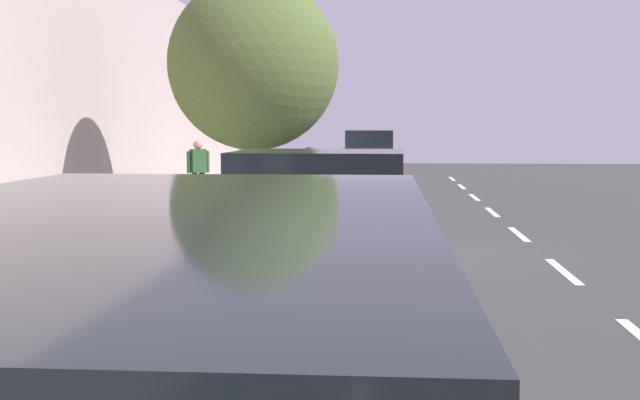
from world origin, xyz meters
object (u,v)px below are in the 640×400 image
at_px(bicycle_at_curb, 318,227).
at_px(cyclist_with_backpack, 308,185).
at_px(parked_pickup_tan_far, 327,241).
at_px(street_tree_near_cyclist, 253,65).
at_px(parked_suv_silver_nearest, 370,156).
at_px(pedestrian_on_phone, 198,168).
at_px(fire_hydrant, 290,199).
at_px(parked_sedan_white_second, 365,175).
at_px(parked_sedan_dark_blue_mid, 358,199).

bearing_deg(bicycle_at_curb, cyclist_with_backpack, -64.55).
distance_m(bicycle_at_curb, cyclist_with_backpack, 0.89).
height_order(parked_pickup_tan_far, street_tree_near_cyclist, street_tree_near_cyclist).
distance_m(bicycle_at_curb, street_tree_near_cyclist, 3.85).
height_order(parked_suv_silver_nearest, street_tree_near_cyclist, street_tree_near_cyclist).
distance_m(bicycle_at_curb, pedestrian_on_phone, 7.09).
relative_size(parked_suv_silver_nearest, fire_hydrant, 5.62).
bearing_deg(cyclist_with_backpack, fire_hydrant, -76.88).
distance_m(parked_suv_silver_nearest, parked_sedan_white_second, 6.43).
height_order(parked_sedan_dark_blue_mid, parked_pickup_tan_far, parked_pickup_tan_far).
xyz_separation_m(parked_sedan_dark_blue_mid, pedestrian_on_phone, (4.24, -4.60, 0.34)).
xyz_separation_m(bicycle_at_curb, pedestrian_on_phone, (3.57, -6.09, 0.71)).
distance_m(parked_pickup_tan_far, fire_hydrant, 8.82).
height_order(parked_sedan_dark_blue_mid, bicycle_at_curb, parked_sedan_dark_blue_mid).
relative_size(parked_suv_silver_nearest, pedestrian_on_phone, 2.85).
xyz_separation_m(parked_suv_silver_nearest, cyclist_with_backpack, (0.86, 15.28, 0.08)).
bearing_deg(bicycle_at_curb, fire_hydrant, -75.07).
bearing_deg(pedestrian_on_phone, bicycle_at_curb, 120.37).
height_order(parked_suv_silver_nearest, parked_sedan_white_second, parked_suv_silver_nearest).
xyz_separation_m(parked_sedan_dark_blue_mid, parked_pickup_tan_far, (0.13, 6.83, 0.15)).
xyz_separation_m(parked_suv_silver_nearest, street_tree_near_cyclist, (2.09, 13.87, 2.38)).
height_order(parked_suv_silver_nearest, fire_hydrant, parked_suv_silver_nearest).
height_order(parked_sedan_white_second, parked_pickup_tan_far, parked_pickup_tan_far).
bearing_deg(bicycle_at_curb, pedestrian_on_phone, -59.63).
height_order(parked_pickup_tan_far, pedestrian_on_phone, parked_pickup_tan_far).
xyz_separation_m(bicycle_at_curb, cyclist_with_backpack, (0.22, -0.46, 0.73)).
relative_size(pedestrian_on_phone, fire_hydrant, 1.97).
bearing_deg(parked_suv_silver_nearest, fire_hydrant, 82.94).
height_order(parked_sedan_white_second, street_tree_near_cyclist, street_tree_near_cyclist).
distance_m(parked_sedan_dark_blue_mid, pedestrian_on_phone, 6.27).
height_order(parked_sedan_white_second, pedestrian_on_phone, pedestrian_on_phone).
bearing_deg(fire_hydrant, parked_pickup_tan_far, 99.38).
height_order(bicycle_at_curb, street_tree_near_cyclist, street_tree_near_cyclist).
bearing_deg(parked_suv_silver_nearest, street_tree_near_cyclist, 81.45).
relative_size(bicycle_at_curb, pedestrian_on_phone, 1.04).
bearing_deg(street_tree_near_cyclist, fire_hydrant, -110.48).
distance_m(parked_sedan_white_second, cyclist_with_backpack, 8.90).
xyz_separation_m(parked_sedan_white_second, pedestrian_on_phone, (4.18, 3.23, 0.34)).
relative_size(cyclist_with_backpack, pedestrian_on_phone, 1.09).
xyz_separation_m(cyclist_with_backpack, street_tree_near_cyclist, (1.23, -1.41, 2.30)).
distance_m(parked_suv_silver_nearest, fire_hydrant, 12.49).
bearing_deg(parked_pickup_tan_far, pedestrian_on_phone, -70.23).
distance_m(parked_sedan_dark_blue_mid, street_tree_near_cyclist, 3.42).
relative_size(parked_sedan_white_second, fire_hydrant, 5.26).
height_order(parked_pickup_tan_far, cyclist_with_backpack, parked_pickup_tan_far).
xyz_separation_m(bicycle_at_curb, street_tree_near_cyclist, (1.45, -1.88, 3.03)).
bearing_deg(street_tree_near_cyclist, cyclist_with_backpack, 130.92).
bearing_deg(parked_pickup_tan_far, parked_sedan_dark_blue_mid, -91.10).
bearing_deg(bicycle_at_curb, street_tree_near_cyclist, -52.38).
relative_size(parked_sedan_dark_blue_mid, street_tree_near_cyclist, 0.90).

